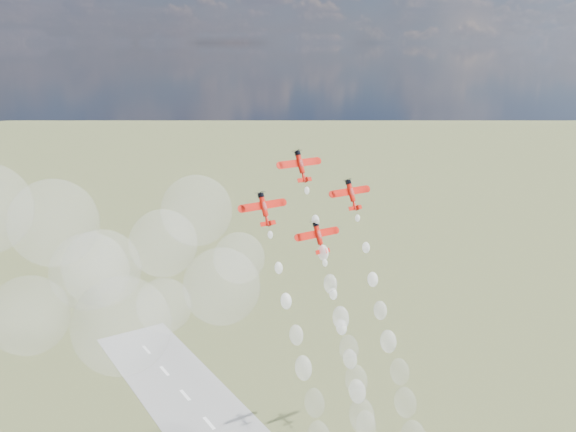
# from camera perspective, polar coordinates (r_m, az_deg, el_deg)

# --- Properties ---
(plane_lead) EXTENTS (10.90, 5.49, 7.22)m
(plane_lead) POSITION_cam_1_polar(r_m,az_deg,el_deg) (145.07, 1.20, 4.74)
(plane_lead) COLOR red
(plane_lead) RESTS_ON ground
(plane_left) EXTENTS (10.90, 5.49, 7.22)m
(plane_left) POSITION_cam_1_polar(r_m,az_deg,el_deg) (137.19, -2.25, 0.72)
(plane_left) COLOR red
(plane_left) RESTS_ON ground
(plane_right) EXTENTS (10.90, 5.49, 7.22)m
(plane_right) POSITION_cam_1_polar(r_m,az_deg,el_deg) (150.87, 5.95, 2.05)
(plane_right) COLOR red
(plane_right) RESTS_ON ground
(plane_slot) EXTENTS (10.90, 5.49, 7.22)m
(plane_slot) POSITION_cam_1_polar(r_m,az_deg,el_deg) (142.76, 2.89, -1.94)
(plane_slot) COLOR red
(plane_slot) RESTS_ON ground
(smoke_trail_lead) EXTENTS (5.36, 26.26, 50.84)m
(smoke_trail_lead) POSITION_cam_1_polar(r_m,az_deg,el_deg) (144.00, 6.01, -14.03)
(smoke_trail_lead) COLOR white
(smoke_trail_lead) RESTS_ON plane_lead
(smoke_trail_left) EXTENTS (5.36, 26.47, 50.69)m
(smoke_trail_left) POSITION_cam_1_polar(r_m,az_deg,el_deg) (139.07, 2.73, -18.87)
(smoke_trail_left) COLOR white
(smoke_trail_left) RESTS_ON plane_left
(smoke_trail_right) EXTENTS (5.51, 26.89, 50.87)m
(smoke_trail_right) POSITION_cam_1_polar(r_m,az_deg,el_deg) (152.37, 10.64, -15.84)
(smoke_trail_right) COLOR white
(smoke_trail_right) RESTS_ON plane_right
(drifted_smoke_cloud) EXTENTS (62.18, 33.58, 48.06)m
(drifted_smoke_cloud) POSITION_cam_1_polar(r_m,az_deg,el_deg) (134.34, -15.93, -4.88)
(drifted_smoke_cloud) COLOR white
(drifted_smoke_cloud) RESTS_ON ground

